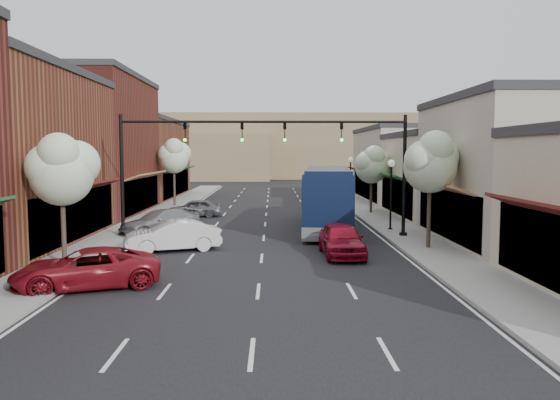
{
  "coord_description": "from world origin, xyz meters",
  "views": [
    {
      "loc": [
        0.52,
        -22.87,
        4.89
      ],
      "look_at": [
        0.93,
        7.83,
        2.2
      ],
      "focal_mm": 35.0,
      "sensor_mm": 36.0,
      "label": 1
    }
  ],
  "objects_px": {
    "tree_left_far": "(174,156)",
    "lamp_post_near": "(391,183)",
    "parked_car_a": "(86,268)",
    "tree_right_near": "(431,161)",
    "signal_mast_left": "(164,157)",
    "coach_bus": "(327,197)",
    "parked_car_b": "(172,236)",
    "red_hatchback": "(342,240)",
    "tree_left_near": "(62,168)",
    "parked_car_c": "(160,222)",
    "tree_right_far": "(372,164)",
    "lamp_post_far": "(351,173)",
    "signal_mast_right": "(363,157)",
    "parked_car_d": "(195,208)"
  },
  "relations": [
    {
      "from": "tree_left_far",
      "to": "lamp_post_near",
      "type": "relative_size",
      "value": 1.38
    },
    {
      "from": "parked_car_a",
      "to": "tree_right_near",
      "type": "bearing_deg",
      "value": 97.52
    },
    {
      "from": "signal_mast_left",
      "to": "coach_bus",
      "type": "relative_size",
      "value": 0.63
    },
    {
      "from": "coach_bus",
      "to": "parked_car_b",
      "type": "height_order",
      "value": "coach_bus"
    },
    {
      "from": "parked_car_a",
      "to": "signal_mast_left",
      "type": "bearing_deg",
      "value": 157.71
    },
    {
      "from": "tree_right_near",
      "to": "red_hatchback",
      "type": "relative_size",
      "value": 1.29
    },
    {
      "from": "tree_left_near",
      "to": "parked_car_c",
      "type": "bearing_deg",
      "value": 77.79
    },
    {
      "from": "tree_left_far",
      "to": "parked_car_b",
      "type": "distance_m",
      "value": 22.65
    },
    {
      "from": "coach_bus",
      "to": "parked_car_a",
      "type": "bearing_deg",
      "value": -118.75
    },
    {
      "from": "parked_car_c",
      "to": "parked_car_a",
      "type": "bearing_deg",
      "value": -43.12
    },
    {
      "from": "tree_left_far",
      "to": "coach_bus",
      "type": "distance_m",
      "value": 18.97
    },
    {
      "from": "coach_bus",
      "to": "lamp_post_near",
      "type": "bearing_deg",
      "value": -12.05
    },
    {
      "from": "tree_right_far",
      "to": "parked_car_a",
      "type": "xyz_separation_m",
      "value": [
        -14.55,
        -23.39,
        -3.27
      ]
    },
    {
      "from": "tree_right_far",
      "to": "tree_right_near",
      "type": "bearing_deg",
      "value": -90.0
    },
    {
      "from": "lamp_post_far",
      "to": "coach_bus",
      "type": "bearing_deg",
      "value": -103.13
    },
    {
      "from": "tree_right_near",
      "to": "coach_bus",
      "type": "height_order",
      "value": "tree_right_near"
    },
    {
      "from": "tree_right_far",
      "to": "lamp_post_far",
      "type": "height_order",
      "value": "tree_right_far"
    },
    {
      "from": "tree_right_far",
      "to": "parked_car_c",
      "type": "xyz_separation_m",
      "value": [
        -14.55,
        -10.51,
        -3.26
      ]
    },
    {
      "from": "signal_mast_left",
      "to": "parked_car_b",
      "type": "distance_m",
      "value": 5.71
    },
    {
      "from": "tree_right_near",
      "to": "lamp_post_far",
      "type": "relative_size",
      "value": 1.34
    },
    {
      "from": "red_hatchback",
      "to": "signal_mast_right",
      "type": "bearing_deg",
      "value": 69.28
    },
    {
      "from": "coach_bus",
      "to": "tree_left_far",
      "type": "bearing_deg",
      "value": 135.89
    },
    {
      "from": "tree_right_near",
      "to": "lamp_post_near",
      "type": "distance_m",
      "value": 6.74
    },
    {
      "from": "lamp_post_near",
      "to": "tree_right_near",
      "type": "bearing_deg",
      "value": -85.23
    },
    {
      "from": "tree_right_far",
      "to": "coach_bus",
      "type": "relative_size",
      "value": 0.42
    },
    {
      "from": "tree_right_near",
      "to": "tree_left_far",
      "type": "height_order",
      "value": "tree_left_far"
    },
    {
      "from": "signal_mast_right",
      "to": "tree_right_near",
      "type": "xyz_separation_m",
      "value": [
        2.73,
        -4.05,
        -0.17
      ]
    },
    {
      "from": "tree_right_near",
      "to": "signal_mast_right",
      "type": "bearing_deg",
      "value": 123.91
    },
    {
      "from": "tree_left_near",
      "to": "coach_bus",
      "type": "height_order",
      "value": "tree_left_near"
    },
    {
      "from": "signal_mast_right",
      "to": "tree_left_near",
      "type": "relative_size",
      "value": 1.44
    },
    {
      "from": "signal_mast_right",
      "to": "parked_car_d",
      "type": "xyz_separation_m",
      "value": [
        -11.02,
        10.32,
        -3.94
      ]
    },
    {
      "from": "tree_right_far",
      "to": "parked_car_a",
      "type": "bearing_deg",
      "value": -121.88
    },
    {
      "from": "red_hatchback",
      "to": "parked_car_d",
      "type": "relative_size",
      "value": 1.15
    },
    {
      "from": "tree_right_near",
      "to": "red_hatchback",
      "type": "bearing_deg",
      "value": -162.89
    },
    {
      "from": "signal_mast_right",
      "to": "signal_mast_left",
      "type": "height_order",
      "value": "same"
    },
    {
      "from": "tree_left_far",
      "to": "lamp_post_near",
      "type": "height_order",
      "value": "tree_left_far"
    },
    {
      "from": "tree_right_far",
      "to": "parked_car_b",
      "type": "bearing_deg",
      "value": -128.67
    },
    {
      "from": "coach_bus",
      "to": "red_hatchback",
      "type": "xyz_separation_m",
      "value": [
        -0.23,
        -9.15,
        -1.24
      ]
    },
    {
      "from": "tree_right_near",
      "to": "red_hatchback",
      "type": "height_order",
      "value": "tree_right_near"
    },
    {
      "from": "tree_left_far",
      "to": "tree_right_near",
      "type": "bearing_deg",
      "value": -52.96
    },
    {
      "from": "lamp_post_near",
      "to": "lamp_post_far",
      "type": "xyz_separation_m",
      "value": [
        0.0,
        17.5,
        0.0
      ]
    },
    {
      "from": "parked_car_c",
      "to": "parked_car_d",
      "type": "xyz_separation_m",
      "value": [
        0.8,
        8.88,
        -0.05
      ]
    },
    {
      "from": "tree_right_near",
      "to": "lamp_post_near",
      "type": "xyz_separation_m",
      "value": [
        -0.55,
        6.56,
        -1.45
      ]
    },
    {
      "from": "tree_right_near",
      "to": "signal_mast_left",
      "type": "bearing_deg",
      "value": 163.81
    },
    {
      "from": "tree_left_far",
      "to": "parked_car_a",
      "type": "height_order",
      "value": "tree_left_far"
    },
    {
      "from": "tree_right_far",
      "to": "parked_car_d",
      "type": "bearing_deg",
      "value": -173.25
    },
    {
      "from": "parked_car_c",
      "to": "tree_right_near",
      "type": "bearing_deg",
      "value": 26.2
    },
    {
      "from": "lamp_post_far",
      "to": "tree_right_near",
      "type": "bearing_deg",
      "value": -88.7
    },
    {
      "from": "signal_mast_right",
      "to": "parked_car_a",
      "type": "bearing_deg",
      "value": -135.94
    },
    {
      "from": "tree_right_near",
      "to": "tree_left_far",
      "type": "xyz_separation_m",
      "value": [
        -16.6,
        22.0,
        0.15
      ]
    }
  ]
}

